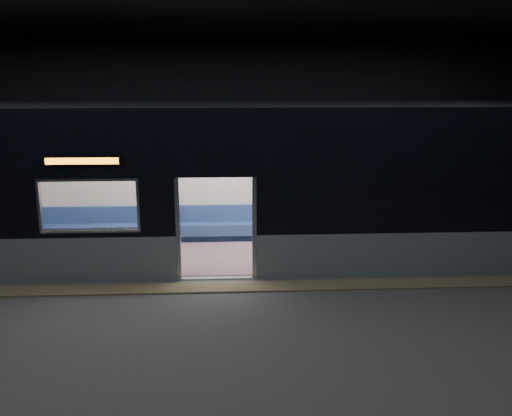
{
  "coord_description": "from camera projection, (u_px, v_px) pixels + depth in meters",
  "views": [
    {
      "loc": [
        0.24,
        -9.1,
        3.9
      ],
      "look_at": [
        0.84,
        2.3,
        1.13
      ],
      "focal_mm": 38.0,
      "sensor_mm": 36.0,
      "label": 1
    }
  ],
  "objects": [
    {
      "name": "passenger",
      "position": [
        162.0,
        210.0,
        12.92
      ],
      "size": [
        0.42,
        0.72,
        1.4
      ],
      "rotation": [
        0.0,
        0.0,
        -0.09
      ],
      "color": "black",
      "rests_on": "metro_car"
    },
    {
      "name": "tactile_strip",
      "position": [
        217.0,
        287.0,
        10.26
      ],
      "size": [
        22.8,
        0.5,
        0.03
      ],
      "primitive_type": "cube",
      "color": "#8C7F59",
      "rests_on": "station_floor"
    },
    {
      "name": "metro_car",
      "position": [
        217.0,
        174.0,
        11.77
      ],
      "size": [
        18.0,
        3.04,
        3.35
      ],
      "color": "gray",
      "rests_on": "station_floor"
    },
    {
      "name": "handbag",
      "position": [
        162.0,
        217.0,
        12.72
      ],
      "size": [
        0.37,
        0.34,
        0.16
      ],
      "primitive_type": "cube",
      "rotation": [
        0.0,
        0.0,
        0.26
      ],
      "color": "black",
      "rests_on": "passenger"
    },
    {
      "name": "transit_map",
      "position": [
        410.0,
        179.0,
        13.38
      ],
      "size": [
        0.9,
        0.03,
        0.58
      ],
      "primitive_type": "cube",
      "color": "white",
      "rests_on": "metro_car"
    },
    {
      "name": "station_floor",
      "position": [
        216.0,
        300.0,
        9.74
      ],
      "size": [
        24.0,
        14.0,
        0.01
      ],
      "primitive_type": "cube",
      "color": "#47494C",
      "rests_on": "ground"
    },
    {
      "name": "station_envelope",
      "position": [
        212.0,
        92.0,
        8.87
      ],
      "size": [
        24.0,
        14.0,
        5.0
      ],
      "color": "black",
      "rests_on": "station_floor"
    }
  ]
}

